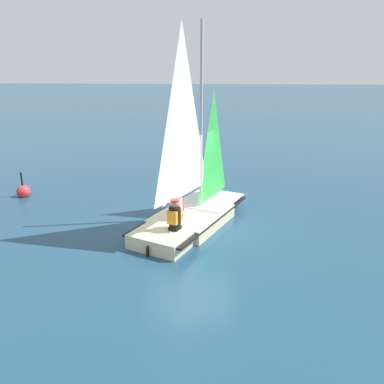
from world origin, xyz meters
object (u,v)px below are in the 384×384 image
sailboat_main (192,200)px  sailor_crew (175,220)px  sailor_helm (177,209)px  buoy_marker (23,191)px

sailboat_main → sailor_crew: bearing=-171.2°
sailboat_main → sailor_crew: 1.28m
sailor_helm → buoy_marker: 6.26m
sailboat_main → sailor_crew: sailboat_main is taller
sailboat_main → sailor_crew: size_ratio=4.69×
sailor_helm → sailor_crew: size_ratio=1.00×
sailboat_main → sailor_helm: (0.47, -0.35, -0.11)m
sailor_crew → sailor_helm: bearing=26.7°
sailor_crew → buoy_marker: 6.65m
buoy_marker → sailboat_main: bearing=72.8°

